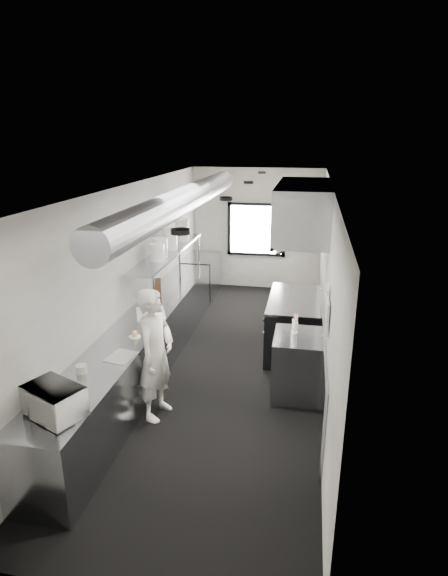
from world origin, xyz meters
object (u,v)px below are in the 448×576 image
at_px(small_plate, 135,337).
at_px(cutting_board, 151,313).
at_px(knife_block, 158,287).
at_px(squeeze_bottle_b, 293,336).
at_px(far_work_table, 201,276).
at_px(plate_stack_a, 157,252).
at_px(plate_stack_d, 182,230).
at_px(range, 293,325).
at_px(pass_shelf, 169,253).
at_px(squeeze_bottle_d, 294,326).
at_px(prep_counter, 145,346).
at_px(line_cook, 156,354).
at_px(deli_tub_a, 61,386).
at_px(microwave, 54,401).
at_px(plate_stack_b, 160,248).
at_px(squeeze_bottle_e, 296,320).
at_px(exhaust_hood, 303,210).
at_px(deli_tub_b, 81,369).
at_px(plate_stack_c, 170,239).
at_px(squeeze_bottle_c, 295,329).
at_px(squeeze_bottle_a, 294,339).

relative_size(small_plate, cutting_board, 0.28).
height_order(knife_block, squeeze_bottle_b, knife_block).
bearing_deg(far_work_table, plate_stack_a, -90.42).
relative_size(plate_stack_a, plate_stack_d, 0.66).
relative_size(plate_stack_a, squeeze_bottle_b, 1.70).
distance_m(range, squeeze_bottle_b, 1.67).
height_order(pass_shelf, knife_block, pass_shelf).
bearing_deg(squeeze_bottle_d, squeeze_bottle_b, -90.54).
bearing_deg(prep_counter, line_cook, -61.97).
bearing_deg(small_plate, plate_stack_d, 92.80).
bearing_deg(deli_tub_a, microwave, -67.20).
xyz_separation_m(plate_stack_b, squeeze_bottle_e, (2.29, -0.92, -0.74)).
bearing_deg(plate_stack_b, prep_counter, -87.96).
height_order(cutting_board, plate_stack_b, plate_stack_b).
xyz_separation_m(prep_counter, squeeze_bottle_b, (2.23, -0.39, 0.53)).
xyz_separation_m(exhaust_hood, microwave, (-2.22, -3.72, -1.33)).
bearing_deg(prep_counter, microwave, -89.33).
height_order(exhaust_hood, plate_stack_a, exhaust_hood).
height_order(line_cook, knife_block, line_cook).
relative_size(deli_tub_a, knife_block, 0.50).
height_order(deli_tub_b, plate_stack_d, plate_stack_d).
bearing_deg(far_work_table, squeeze_bottle_e, -57.68).
xyz_separation_m(range, plate_stack_c, (-2.24, 0.43, 1.29)).
relative_size(small_plate, knife_block, 0.62).
relative_size(deli_tub_a, plate_stack_d, 0.31).
bearing_deg(squeeze_bottle_c, squeeze_bottle_d, 98.23).
xyz_separation_m(squeeze_bottle_a, squeeze_bottle_b, (-0.02, 0.13, -0.02)).
bearing_deg(cutting_board, plate_stack_b, 96.02).
bearing_deg(knife_block, microwave, -105.92).
xyz_separation_m(plate_stack_b, squeeze_bottle_b, (2.27, -1.45, -0.75)).
relative_size(range, line_cook, 0.92).
bearing_deg(small_plate, pass_shelf, 94.43).
relative_size(deli_tub_a, cutting_board, 0.23).
distance_m(exhaust_hood, squeeze_bottle_d, 1.89).
bearing_deg(squeeze_bottle_b, deli_tub_a, -144.84).
bearing_deg(squeeze_bottle_e, prep_counter, -176.34).
relative_size(squeeze_bottle_c, squeeze_bottle_e, 1.16).
bearing_deg(small_plate, deli_tub_a, -101.16).
distance_m(deli_tub_a, squeeze_bottle_b, 2.92).
relative_size(plate_stack_d, squeeze_bottle_a, 2.13).
bearing_deg(plate_stack_c, pass_shelf, -86.57).
bearing_deg(range, cutting_board, -154.89).
bearing_deg(deli_tub_b, microwave, -79.83).
bearing_deg(exhaust_hood, line_cook, -127.22).
xyz_separation_m(small_plate, squeeze_bottle_e, (2.12, 0.80, 0.08)).
distance_m(small_plate, plate_stack_b, 1.91).
bearing_deg(squeeze_bottle_a, squeeze_bottle_e, 90.70).
bearing_deg(small_plate, far_work_table, 91.65).
height_order(pass_shelf, plate_stack_d, plate_stack_d).
height_order(line_cook, microwave, line_cook).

